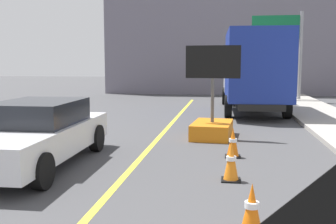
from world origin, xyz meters
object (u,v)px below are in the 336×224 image
at_px(arrow_board_trailer, 212,121).
at_px(traffic_cone_mid_lane, 252,209).
at_px(highway_guide_sign, 286,40).
at_px(traffic_cone_curbside, 233,143).
at_px(box_truck, 253,70).
at_px(pickup_car, 36,133).
at_px(traffic_cone_far_lane, 231,161).

relative_size(arrow_board_trailer, traffic_cone_mid_lane, 4.01).
bearing_deg(arrow_board_trailer, traffic_cone_mid_lane, -83.71).
relative_size(highway_guide_sign, traffic_cone_curbside, 7.13).
bearing_deg(box_truck, arrow_board_trailer, -103.69).
bearing_deg(traffic_cone_mid_lane, pickup_car, 146.37).
bearing_deg(pickup_car, highway_guide_sign, 64.40).
distance_m(arrow_board_trailer, traffic_cone_far_lane, 4.41).
relative_size(arrow_board_trailer, traffic_cone_far_lane, 3.57).
bearing_deg(traffic_cone_mid_lane, traffic_cone_far_lane, 95.77).
relative_size(highway_guide_sign, traffic_cone_mid_lane, 7.42).
distance_m(highway_guide_sign, traffic_cone_far_lane, 16.52).
distance_m(pickup_car, traffic_cone_mid_lane, 5.29).
height_order(arrow_board_trailer, traffic_cone_far_lane, arrow_board_trailer).
xyz_separation_m(pickup_car, traffic_cone_curbside, (4.23, 1.33, -0.35)).
distance_m(traffic_cone_mid_lane, traffic_cone_curbside, 4.26).
relative_size(arrow_board_trailer, box_truck, 0.34).
bearing_deg(arrow_board_trailer, pickup_car, -134.03).
xyz_separation_m(pickup_car, traffic_cone_far_lane, (4.16, -0.60, -0.32)).
bearing_deg(traffic_cone_curbside, arrow_board_trailer, 103.08).
height_order(traffic_cone_mid_lane, traffic_cone_far_lane, traffic_cone_far_lane).
height_order(box_truck, traffic_cone_mid_lane, box_truck).
xyz_separation_m(arrow_board_trailer, traffic_cone_curbside, (0.57, -2.45, -0.14)).
bearing_deg(traffic_cone_far_lane, traffic_cone_mid_lane, -84.23).
relative_size(arrow_board_trailer, highway_guide_sign, 0.54).
bearing_deg(traffic_cone_far_lane, traffic_cone_curbside, 88.06).
distance_m(traffic_cone_far_lane, traffic_cone_curbside, 1.93).
xyz_separation_m(box_truck, highway_guide_sign, (2.10, 5.02, 1.54)).
height_order(pickup_car, highway_guide_sign, highway_guide_sign).
distance_m(arrow_board_trailer, traffic_cone_mid_lane, 6.75).
distance_m(pickup_car, highway_guide_sign, 17.21).
distance_m(highway_guide_sign, traffic_cone_curbside, 14.66).
bearing_deg(arrow_board_trailer, highway_guide_sign, 72.29).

